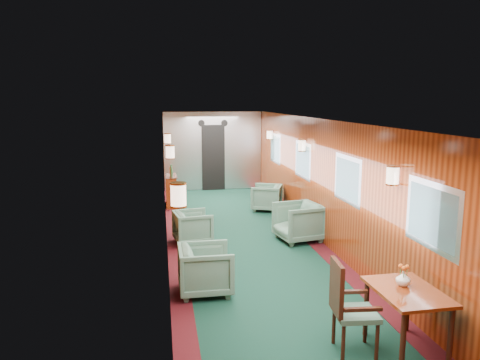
{
  "coord_description": "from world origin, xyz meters",
  "views": [
    {
      "loc": [
        -1.56,
        -8.28,
        2.79
      ],
      "look_at": [
        0.0,
        0.94,
        1.15
      ],
      "focal_mm": 35.0,
      "sensor_mm": 36.0,
      "label": 1
    }
  ],
  "objects": [
    {
      "name": "flower_vase",
      "position": [
        1.06,
        -3.71,
        0.8
      ],
      "size": [
        0.19,
        0.19,
        0.17
      ],
      "primitive_type": "imported",
      "rotation": [
        0.0,
        0.0,
        -0.25
      ],
      "color": "silver",
      "rests_on": "dining_table"
    },
    {
      "name": "windows_right",
      "position": [
        1.49,
        0.25,
        1.45
      ],
      "size": [
        0.02,
        8.6,
        0.8
      ],
      "color": "#B7BABE",
      "rests_on": "ground"
    },
    {
      "name": "armchair_right_near",
      "position": [
        1.07,
        0.35,
        0.38
      ],
      "size": [
        0.97,
        0.95,
        0.76
      ],
      "primitive_type": "imported",
      "rotation": [
        0.0,
        0.0,
        -1.38
      ],
      "color": "#1E473C",
      "rests_on": "ground"
    },
    {
      "name": "side_chair",
      "position": [
        0.4,
        -3.74,
        0.57
      ],
      "size": [
        0.51,
        0.53,
        1.05
      ],
      "rotation": [
        0.0,
        0.0,
        -0.09
      ],
      "color": "#1E473C",
      "rests_on": "ground"
    },
    {
      "name": "armchair_left_near",
      "position": [
        -0.98,
        -1.87,
        0.35
      ],
      "size": [
        0.77,
        0.75,
        0.7
      ],
      "primitive_type": "imported",
      "rotation": [
        0.0,
        0.0,
        1.58
      ],
      "color": "#1E473C",
      "rests_on": "ground"
    },
    {
      "name": "dining_table",
      "position": [
        1.06,
        -3.83,
        0.6
      ],
      "size": [
        0.69,
        0.97,
        0.72
      ],
      "rotation": [
        0.0,
        0.0,
        0.02
      ],
      "color": "maroon",
      "rests_on": "ground"
    },
    {
      "name": "wall_sconces",
      "position": [
        0.0,
        0.57,
        1.79
      ],
      "size": [
        2.97,
        7.97,
        0.25
      ],
      "color": "beige",
      "rests_on": "ground"
    },
    {
      "name": "armchair_left_far",
      "position": [
        -1.0,
        0.54,
        0.32
      ],
      "size": [
        0.8,
        0.78,
        0.63
      ],
      "primitive_type": "imported",
      "rotation": [
        0.0,
        0.0,
        1.73
      ],
      "color": "#1E473C",
      "rests_on": "ground"
    },
    {
      "name": "credenza",
      "position": [
        -1.34,
        3.84,
        0.42
      ],
      "size": [
        0.29,
        0.91,
        1.09
      ],
      "color": "maroon",
      "rests_on": "ground"
    },
    {
      "name": "armchair_right_far",
      "position": [
        1.01,
        2.94,
        0.33
      ],
      "size": [
        0.93,
        0.92,
        0.66
      ],
      "primitive_type": "imported",
      "rotation": [
        0.0,
        0.0,
        -1.95
      ],
      "color": "#1E473C",
      "rests_on": "ground"
    },
    {
      "name": "bulkhead",
      "position": [
        0.0,
        5.91,
        1.18
      ],
      "size": [
        2.98,
        0.17,
        2.39
      ],
      "color": "silver",
      "rests_on": "ground"
    },
    {
      "name": "room",
      "position": [
        0.0,
        0.0,
        1.63
      ],
      "size": [
        12.0,
        12.1,
        2.4
      ],
      "color": "#0E3225",
      "rests_on": "ground"
    }
  ]
}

